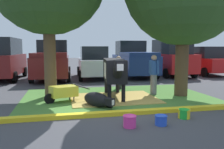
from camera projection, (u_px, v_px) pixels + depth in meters
ground_plane at (120, 111)px, 7.13m from camera, size 80.00×80.00×0.00m
grass_island at (117, 97)px, 9.25m from camera, size 7.24×4.67×0.02m
curb_yellow at (137, 112)px, 6.83m from camera, size 8.44×0.24×0.12m
hay_bedding at (114, 98)px, 8.85m from camera, size 3.21×2.41×0.04m
cow_holstein at (114, 70)px, 8.83m from camera, size 0.98×3.13×1.54m
calf_lying at (97, 100)px, 7.64m from camera, size 1.02×1.26×0.48m
person_handler at (118, 72)px, 10.80m from camera, size 0.52×0.34×1.55m
person_visitor_near at (154, 73)px, 9.60m from camera, size 0.34×0.48×1.63m
wheelbarrow at (63, 92)px, 8.26m from camera, size 1.60×0.94×0.63m
bucket_pink at (130, 121)px, 5.68m from camera, size 0.34×0.34×0.29m
bucket_blue at (161, 120)px, 5.84m from camera, size 0.32×0.32×0.25m
bucket_green at (184, 114)px, 6.39m from camera, size 0.30×0.30×0.26m
bucket_yellow at (184, 113)px, 6.42m from camera, size 0.34×0.34×0.26m
suv_black at (3, 59)px, 14.18m from camera, size 2.27×4.67×2.52m
pickup_truck_maroon at (52, 61)px, 14.63m from camera, size 2.39×5.48×2.42m
hatchback_white at (94, 63)px, 15.02m from camera, size 2.16×4.47×2.02m
pickup_truck_black at (133, 60)px, 16.08m from camera, size 2.39×5.48×2.42m
suv_dark_grey at (171, 57)px, 16.32m from camera, size 2.27×4.67×2.52m
sedan_red at (206, 61)px, 16.99m from camera, size 2.16×4.47×2.02m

